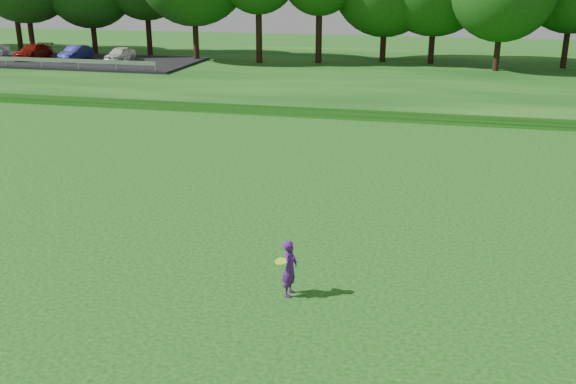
# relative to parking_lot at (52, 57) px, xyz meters

# --- Properties ---
(ground) EXTENTS (140.00, 140.00, 0.00)m
(ground) POSITION_rel_parking_lot_xyz_m (24.08, -32.78, -0.98)
(ground) COLOR #0C410F
(ground) RESTS_ON ground
(berm) EXTENTS (130.00, 30.00, 0.60)m
(berm) POSITION_rel_parking_lot_xyz_m (24.08, 1.22, -0.68)
(berm) COLOR #0C410F
(berm) RESTS_ON ground
(walking_path) EXTENTS (130.00, 1.60, 0.04)m
(walking_path) POSITION_rel_parking_lot_xyz_m (24.08, -12.78, -0.96)
(walking_path) COLOR gray
(walking_path) RESTS_ON ground
(parking_lot) EXTENTS (24.00, 9.00, 1.38)m
(parking_lot) POSITION_rel_parking_lot_xyz_m (0.00, 0.00, 0.00)
(parking_lot) COLOR black
(parking_lot) RESTS_ON berm
(woman) EXTENTS (0.53, 0.59, 1.46)m
(woman) POSITION_rel_parking_lot_xyz_m (28.35, -34.12, -0.25)
(woman) COLOR #551A79
(woman) RESTS_ON ground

